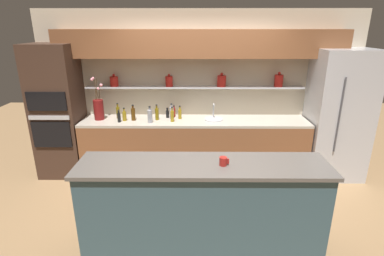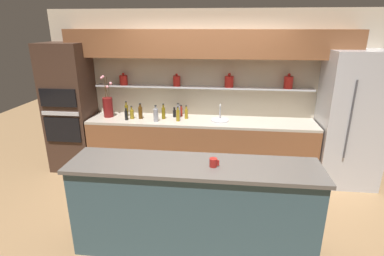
{
  "view_description": "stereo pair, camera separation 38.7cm",
  "coord_description": "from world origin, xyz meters",
  "px_view_note": "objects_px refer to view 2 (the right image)",
  "views": [
    {
      "loc": [
        -0.09,
        -3.33,
        2.35
      ],
      "look_at": [
        -0.12,
        0.34,
        1.09
      ],
      "focal_mm": 28.0,
      "sensor_mm": 36.0,
      "label": 1
    },
    {
      "loc": [
        0.29,
        -3.3,
        2.35
      ],
      "look_at": [
        -0.12,
        0.34,
        1.09
      ],
      "focal_mm": 28.0,
      "sensor_mm": 36.0,
      "label": 2
    }
  ],
  "objects_px": {
    "refrigerator": "(351,120)",
    "bottle_sauce_9": "(126,115)",
    "bottle_oil_3": "(132,114)",
    "bottle_sauce_8": "(174,113)",
    "bottle_spirit_0": "(156,115)",
    "bottle_spirit_1": "(140,112)",
    "bottle_oil_7": "(163,113)",
    "coffee_mug": "(213,163)",
    "bottle_oil_6": "(186,113)",
    "bottle_sauce_10": "(181,111)",
    "bottle_oil_2": "(127,110)",
    "flower_vase": "(108,106)",
    "bottle_spirit_4": "(178,112)",
    "sink_fixture": "(220,119)",
    "bottle_oil_5": "(178,115)",
    "oven_tower": "(70,108)"
  },
  "relations": [
    {
      "from": "refrigerator",
      "to": "bottle_sauce_9",
      "type": "height_order",
      "value": "refrigerator"
    },
    {
      "from": "bottle_oil_3",
      "to": "bottle_sauce_8",
      "type": "relative_size",
      "value": 1.27
    },
    {
      "from": "refrigerator",
      "to": "bottle_oil_3",
      "type": "bearing_deg",
      "value": -179.96
    },
    {
      "from": "bottle_spirit_0",
      "to": "bottle_spirit_1",
      "type": "bearing_deg",
      "value": 156.15
    },
    {
      "from": "bottle_oil_7",
      "to": "coffee_mug",
      "type": "height_order",
      "value": "bottle_oil_7"
    },
    {
      "from": "refrigerator",
      "to": "bottle_oil_6",
      "type": "height_order",
      "value": "refrigerator"
    },
    {
      "from": "bottle_oil_3",
      "to": "bottle_oil_6",
      "type": "bearing_deg",
      "value": 6.76
    },
    {
      "from": "bottle_spirit_1",
      "to": "coffee_mug",
      "type": "bearing_deg",
      "value": -55.31
    },
    {
      "from": "bottle_sauce_8",
      "to": "bottle_sauce_10",
      "type": "distance_m",
      "value": 0.12
    },
    {
      "from": "bottle_oil_7",
      "to": "bottle_sauce_9",
      "type": "height_order",
      "value": "bottle_oil_7"
    },
    {
      "from": "bottle_oil_2",
      "to": "coffee_mug",
      "type": "bearing_deg",
      "value": -51.7
    },
    {
      "from": "bottle_oil_7",
      "to": "flower_vase",
      "type": "bearing_deg",
      "value": 178.99
    },
    {
      "from": "bottle_sauce_10",
      "to": "bottle_oil_2",
      "type": "bearing_deg",
      "value": -174.54
    },
    {
      "from": "refrigerator",
      "to": "bottle_sauce_10",
      "type": "height_order",
      "value": "refrigerator"
    },
    {
      "from": "bottle_spirit_4",
      "to": "bottle_spirit_0",
      "type": "bearing_deg",
      "value": -144.29
    },
    {
      "from": "sink_fixture",
      "to": "bottle_spirit_4",
      "type": "bearing_deg",
      "value": 173.94
    },
    {
      "from": "bottle_sauce_10",
      "to": "bottle_spirit_0",
      "type": "bearing_deg",
      "value": -136.77
    },
    {
      "from": "bottle_spirit_1",
      "to": "bottle_oil_2",
      "type": "height_order",
      "value": "bottle_spirit_1"
    },
    {
      "from": "bottle_spirit_4",
      "to": "bottle_oil_5",
      "type": "distance_m",
      "value": 0.17
    },
    {
      "from": "sink_fixture",
      "to": "coffee_mug",
      "type": "relative_size",
      "value": 2.9
    },
    {
      "from": "bottle_spirit_0",
      "to": "coffee_mug",
      "type": "xyz_separation_m",
      "value": [
        0.98,
        -1.69,
        0.04
      ]
    },
    {
      "from": "refrigerator",
      "to": "bottle_oil_5",
      "type": "relative_size",
      "value": 8.56
    },
    {
      "from": "bottle_oil_5",
      "to": "sink_fixture",
      "type": "bearing_deg",
      "value": 8.26
    },
    {
      "from": "bottle_spirit_1",
      "to": "coffee_mug",
      "type": "relative_size",
      "value": 2.58
    },
    {
      "from": "refrigerator",
      "to": "oven_tower",
      "type": "relative_size",
      "value": 0.97
    },
    {
      "from": "bottle_oil_5",
      "to": "bottle_sauce_8",
      "type": "xyz_separation_m",
      "value": [
        -0.09,
        0.21,
        -0.03
      ]
    },
    {
      "from": "sink_fixture",
      "to": "bottle_oil_5",
      "type": "relative_size",
      "value": 1.2
    },
    {
      "from": "bottle_oil_3",
      "to": "bottle_sauce_9",
      "type": "relative_size",
      "value": 1.08
    },
    {
      "from": "bottle_oil_5",
      "to": "bottle_spirit_4",
      "type": "bearing_deg",
      "value": 97.31
    },
    {
      "from": "bottle_oil_5",
      "to": "bottle_sauce_10",
      "type": "relative_size",
      "value": 1.23
    },
    {
      "from": "oven_tower",
      "to": "bottle_spirit_0",
      "type": "xyz_separation_m",
      "value": [
        1.48,
        -0.14,
        -0.02
      ]
    },
    {
      "from": "coffee_mug",
      "to": "bottle_spirit_4",
      "type": "bearing_deg",
      "value": 108.88
    },
    {
      "from": "oven_tower",
      "to": "bottle_sauce_9",
      "type": "distance_m",
      "value": 1.0
    },
    {
      "from": "bottle_oil_6",
      "to": "bottle_sauce_9",
      "type": "relative_size",
      "value": 1.12
    },
    {
      "from": "flower_vase",
      "to": "bottle_oil_2",
      "type": "xyz_separation_m",
      "value": [
        0.28,
        0.07,
        -0.08
      ]
    },
    {
      "from": "flower_vase",
      "to": "bottle_oil_2",
      "type": "distance_m",
      "value": 0.3
    },
    {
      "from": "refrigerator",
      "to": "bottle_spirit_4",
      "type": "height_order",
      "value": "refrigerator"
    },
    {
      "from": "coffee_mug",
      "to": "bottle_oil_5",
      "type": "bearing_deg",
      "value": 109.92
    },
    {
      "from": "bottle_oil_2",
      "to": "bottle_oil_6",
      "type": "height_order",
      "value": "bottle_oil_2"
    },
    {
      "from": "bottle_oil_3",
      "to": "bottle_sauce_8",
      "type": "height_order",
      "value": "bottle_oil_3"
    },
    {
      "from": "bottle_spirit_1",
      "to": "bottle_oil_3",
      "type": "xyz_separation_m",
      "value": [
        -0.14,
        -0.02,
        -0.02
      ]
    },
    {
      "from": "flower_vase",
      "to": "bottle_oil_3",
      "type": "bearing_deg",
      "value": -8.81
    },
    {
      "from": "refrigerator",
      "to": "bottle_oil_7",
      "type": "height_order",
      "value": "refrigerator"
    },
    {
      "from": "bottle_spirit_4",
      "to": "bottle_oil_5",
      "type": "height_order",
      "value": "bottle_spirit_4"
    },
    {
      "from": "refrigerator",
      "to": "bottle_oil_5",
      "type": "bearing_deg",
      "value": -178.98
    },
    {
      "from": "bottle_oil_2",
      "to": "refrigerator",
      "type": "bearing_deg",
      "value": -2.21
    },
    {
      "from": "bottle_sauce_8",
      "to": "bottle_oil_5",
      "type": "bearing_deg",
      "value": -66.4
    },
    {
      "from": "bottle_oil_3",
      "to": "bottle_oil_7",
      "type": "height_order",
      "value": "bottle_oil_7"
    },
    {
      "from": "bottle_oil_2",
      "to": "bottle_sauce_8",
      "type": "distance_m",
      "value": 0.8
    },
    {
      "from": "bottle_spirit_1",
      "to": "bottle_sauce_9",
      "type": "relative_size",
      "value": 1.31
    }
  ]
}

